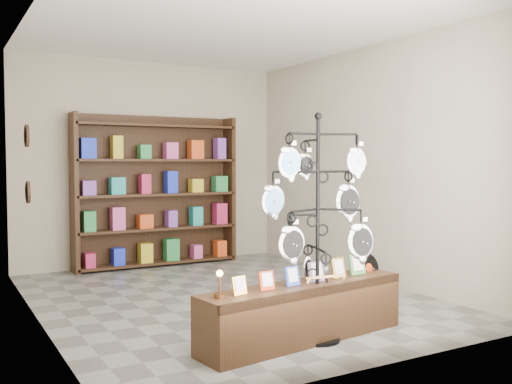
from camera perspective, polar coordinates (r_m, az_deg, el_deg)
ground at (r=6.53m, az=-2.91°, el=-10.47°), size 5.00×5.00×0.00m
room_envelope at (r=6.36m, az=-2.96°, el=5.97°), size 5.00×5.00×5.00m
display_tree at (r=4.84m, az=6.20°, el=-1.76°), size 1.00×0.95×1.94m
front_shelf at (r=4.98m, az=4.84°, el=-11.83°), size 2.03×0.67×0.70m
back_shelving at (r=8.48m, az=-9.91°, el=-0.37°), size 2.42×0.36×2.20m
wall_clocks at (r=6.53m, az=-21.90°, el=2.60°), size 0.03×0.24×0.84m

